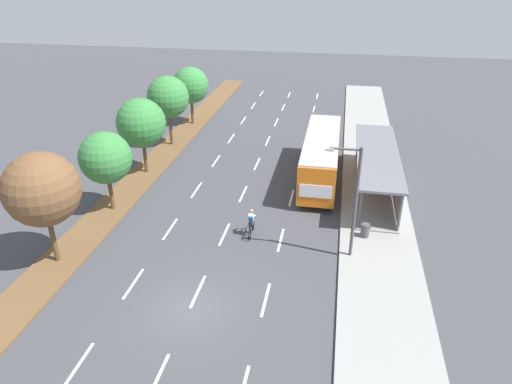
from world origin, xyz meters
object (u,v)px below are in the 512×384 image
Objects in this scene: cyclist at (251,223)px; streetlight at (353,196)px; bus_shelter at (380,168)px; trash_bin at (365,230)px; bus at (321,154)px; median_tree_third at (141,123)px; median_tree_fourth at (168,97)px; median_tree_second at (105,158)px; median_tree_fifth at (191,85)px; median_tree_nearest at (42,190)px.

streetlight reaches higher than cyclist.
bus_shelter reaches higher than trash_bin.
bus_shelter is 4.55m from bus.
median_tree_third is 6.17m from median_tree_fourth.
median_tree_second is (-9.77, 1.41, 2.98)m from cyclist.
median_tree_third is 6.87× the size of trash_bin.
median_tree_fifth is 26.42m from streetlight.
median_tree_second reaches higher than bus_shelter.
median_tree_second is at bearing 171.76° from cyclist.
bus_shelter is at bearing -19.75° from bus.
median_tree_nearest is 1.19× the size of median_tree_second.
bus_shelter is 1.10× the size of bus.
median_tree_fourth is 7.22× the size of trash_bin.
bus is at bearing -38.81° from median_tree_fifth.
streetlight is at bearing -53.38° from median_tree_fifth.
median_tree_third is (-9.92, 7.57, 3.30)m from cyclist.
cyclist is 11.75m from median_tree_nearest.
median_tree_nearest reaches higher than bus_shelter.
median_tree_third is at bearing 158.01° from trash_bin.
median_tree_nearest is at bearing -90.21° from median_tree_fourth.
median_tree_third is 12.32m from median_tree_fifth.
median_tree_third is at bearing -174.15° from bus.
median_tree_fourth is 0.94× the size of streetlight.
median_tree_fifth reaches higher than cyclist.
streetlight is (5.78, -1.32, 3.10)m from cyclist.
cyclist is at bearing -173.18° from trash_bin.
streetlight reaches higher than bus_shelter.
median_tree_third is 0.95× the size of median_tree_fourth.
bus is 9.74m from cyclist.
median_tree_fourth is at bearing 126.12° from cyclist.
cyclist is 17.38m from median_tree_fourth.
median_tree_nearest is at bearing -167.81° from streetlight.
bus_shelter is 9.21m from streetlight.
median_tree_nearest is (-10.09, -4.74, 3.71)m from cyclist.
median_tree_fourth is at bearing 91.16° from median_tree_second.
streetlight is (-2.11, -8.74, 2.02)m from bus_shelter.
median_tree_fifth is 0.87× the size of streetlight.
bus_shelter is 17.95m from median_tree_third.
median_tree_fourth reaches higher than bus_shelter.
median_tree_nearest is (-17.98, -12.16, 2.63)m from bus_shelter.
median_tree_nearest is 0.98× the size of streetlight.
median_tree_third is at bearing 142.65° from cyclist.
bus_shelter is 19.16m from median_tree_fourth.
trash_bin is at bearing -48.64° from median_tree_fifth.
median_tree_nearest is 1.12× the size of median_tree_fifth.
bus is 14.63m from median_tree_fourth.
median_tree_second is 12.33m from median_tree_fourth.
median_tree_fifth is at bearing 126.62° from streetlight.
trash_bin is (16.73, -6.76, -3.52)m from median_tree_third.
median_tree_fifth reaches higher than bus.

